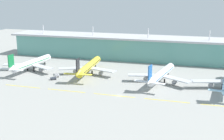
% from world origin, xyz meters
% --- Properties ---
extents(ground_plane, '(600.00, 600.00, 0.00)m').
position_xyz_m(ground_plane, '(0.00, 0.00, 0.00)').
color(ground_plane, gray).
extents(terminal_building, '(288.00, 34.00, 31.93)m').
position_xyz_m(terminal_building, '(-0.00, 110.92, 11.67)').
color(terminal_building, '#5B9E93').
rests_on(terminal_building, ground).
extents(airliner_nearest, '(48.72, 61.24, 18.90)m').
position_xyz_m(airliner_nearest, '(-88.58, 40.93, 6.45)').
color(airliner_nearest, silver).
rests_on(airliner_nearest, ground).
extents(airliner_near_middle, '(48.63, 64.53, 18.90)m').
position_xyz_m(airliner_near_middle, '(-37.61, 44.25, 6.45)').
color(airliner_near_middle, yellow).
rests_on(airliner_near_middle, ground).
extents(airliner_far_middle, '(48.18, 61.04, 18.90)m').
position_xyz_m(airliner_far_middle, '(22.24, 37.12, 6.45)').
color(airliner_far_middle, white).
rests_on(airliner_far_middle, ground).
extents(taxiway_stripe_west, '(28.00, 0.70, 0.04)m').
position_xyz_m(taxiway_stripe_west, '(-71.00, -0.39, 0.02)').
color(taxiway_stripe_west, yellow).
rests_on(taxiway_stripe_west, ground).
extents(taxiway_stripe_mid_west, '(28.00, 0.70, 0.04)m').
position_xyz_m(taxiway_stripe_mid_west, '(-37.00, -0.39, 0.02)').
color(taxiway_stripe_mid_west, yellow).
rests_on(taxiway_stripe_mid_west, ground).
extents(taxiway_stripe_centre, '(28.00, 0.70, 0.04)m').
position_xyz_m(taxiway_stripe_centre, '(-3.00, -0.39, 0.02)').
color(taxiway_stripe_centre, yellow).
rests_on(taxiway_stripe_centre, ground).
extents(taxiway_stripe_mid_east, '(28.00, 0.70, 0.04)m').
position_xyz_m(taxiway_stripe_mid_east, '(31.00, -0.39, 0.02)').
color(taxiway_stripe_mid_east, yellow).
rests_on(taxiway_stripe_mid_east, ground).
extents(pushback_tug, '(4.96, 4.56, 1.85)m').
position_xyz_m(pushback_tug, '(-57.86, 21.08, 1.10)').
color(pushback_tug, '#333842').
rests_on(pushback_tug, ground).
extents(baggage_cart, '(3.98, 2.95, 2.48)m').
position_xyz_m(baggage_cart, '(-58.73, 28.76, 1.26)').
color(baggage_cart, silver).
rests_on(baggage_cart, ground).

